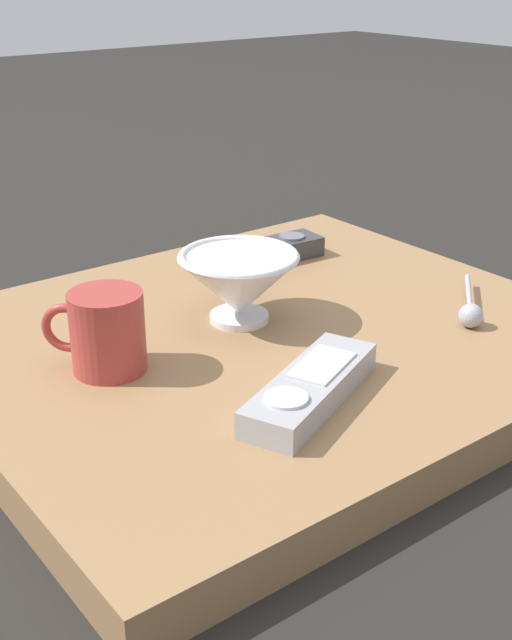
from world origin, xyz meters
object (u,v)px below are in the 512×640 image
object	(u,v)px
tv_remote_far	(311,388)
cereal_bowl	(239,283)
tv_remote_near	(263,253)
teaspoon	(470,312)
coffee_mug	(106,332)

from	to	relation	value
tv_remote_far	cereal_bowl	bearing A→B (deg)	-16.56
tv_remote_near	teaspoon	bearing A→B (deg)	-168.02
teaspoon	tv_remote_far	distance (m)	0.25
tv_remote_near	tv_remote_far	bearing A→B (deg)	148.83
cereal_bowl	tv_remote_far	bearing A→B (deg)	163.44
coffee_mug	tv_remote_near	world-z (taller)	coffee_mug
teaspoon	tv_remote_far	xyz separation A→B (m)	(-0.02, 0.25, 0.00)
teaspoon	tv_remote_near	size ratio (longest dim) A/B	0.63
tv_remote_near	tv_remote_far	distance (m)	0.37
cereal_bowl	tv_remote_far	size ratio (longest dim) A/B	0.71
cereal_bowl	teaspoon	xyz separation A→B (m)	(-0.16, -0.20, -0.03)
cereal_bowl	tv_remote_near	xyz separation A→B (m)	(0.13, -0.14, -0.03)
teaspoon	tv_remote_far	world-z (taller)	tv_remote_far
coffee_mug	tv_remote_near	distance (m)	0.34
cereal_bowl	coffee_mug	size ratio (longest dim) A/B	1.53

